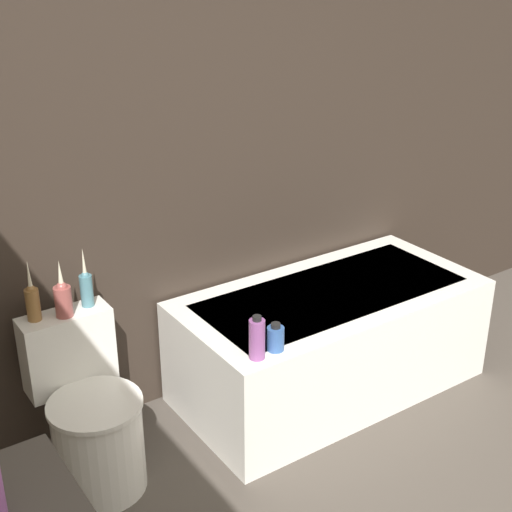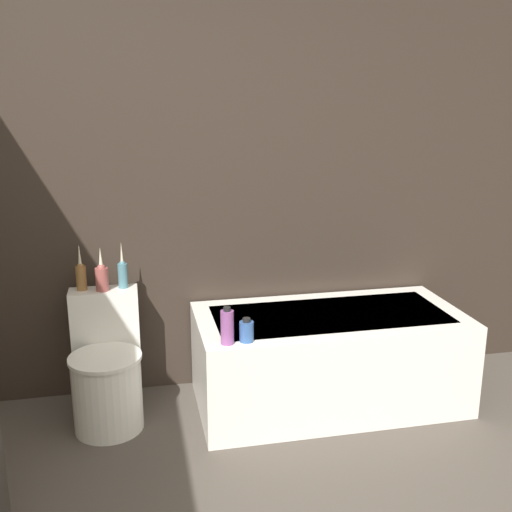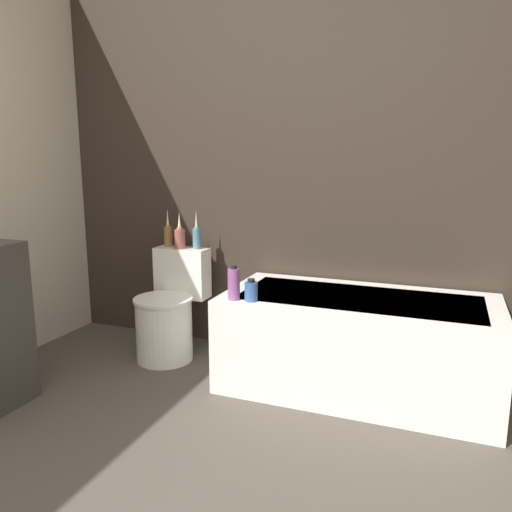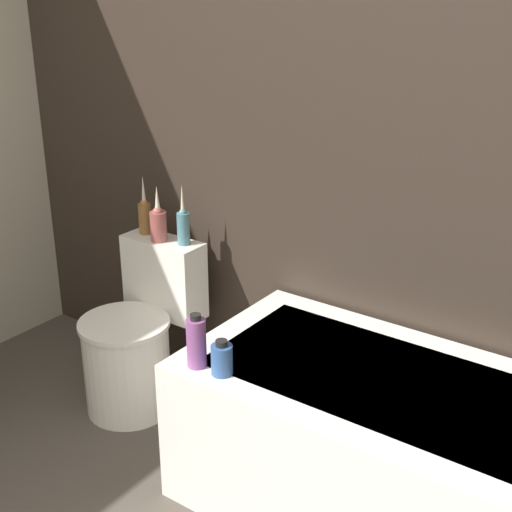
{
  "view_description": "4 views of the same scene",
  "coord_description": "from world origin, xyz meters",
  "px_view_note": "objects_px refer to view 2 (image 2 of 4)",
  "views": [
    {
      "loc": [
        -1.34,
        -0.52,
        2.13
      ],
      "look_at": [
        0.25,
        1.8,
        0.89
      ],
      "focal_mm": 50.0,
      "sensor_mm": 36.0,
      "label": 1
    },
    {
      "loc": [
        -0.35,
        -1.21,
        1.77
      ],
      "look_at": [
        0.27,
        1.69,
        0.97
      ],
      "focal_mm": 42.0,
      "sensor_mm": 36.0,
      "label": 2
    },
    {
      "loc": [
        1.18,
        -0.9,
        1.33
      ],
      "look_at": [
        0.18,
        1.7,
        0.78
      ],
      "focal_mm": 35.0,
      "sensor_mm": 36.0,
      "label": 3
    },
    {
      "loc": [
        1.48,
        -0.03,
        1.81
      ],
      "look_at": [
        0.25,
        1.7,
        0.95
      ],
      "focal_mm": 50.0,
      "sensor_mm": 36.0,
      "label": 4
    }
  ],
  "objects_px": {
    "toilet": "(107,373)",
    "shampoo_bottle_short": "(247,331)",
    "bathtub": "(329,358)",
    "vase_gold": "(81,275)",
    "shampoo_bottle_tall": "(227,327)",
    "vase_silver": "(102,276)",
    "vase_bronze": "(123,273)"
  },
  "relations": [
    {
      "from": "vase_gold",
      "to": "shampoo_bottle_tall",
      "type": "height_order",
      "value": "vase_gold"
    },
    {
      "from": "toilet",
      "to": "vase_gold",
      "type": "relative_size",
      "value": 2.74
    },
    {
      "from": "toilet",
      "to": "vase_silver",
      "type": "xyz_separation_m",
      "value": [
        0.0,
        0.18,
        0.5
      ]
    },
    {
      "from": "shampoo_bottle_tall",
      "to": "shampoo_bottle_short",
      "type": "distance_m",
      "value": 0.11
    },
    {
      "from": "toilet",
      "to": "vase_bronze",
      "type": "xyz_separation_m",
      "value": [
        0.11,
        0.21,
        0.51
      ]
    },
    {
      "from": "shampoo_bottle_tall",
      "to": "vase_silver",
      "type": "bearing_deg",
      "value": 141.32
    },
    {
      "from": "bathtub",
      "to": "vase_silver",
      "type": "distance_m",
      "value": 1.39
    },
    {
      "from": "bathtub",
      "to": "shampoo_bottle_short",
      "type": "xyz_separation_m",
      "value": [
        -0.55,
        -0.28,
        0.33
      ]
    },
    {
      "from": "bathtub",
      "to": "toilet",
      "type": "relative_size",
      "value": 2.14
    },
    {
      "from": "bathtub",
      "to": "vase_silver",
      "type": "height_order",
      "value": "vase_silver"
    },
    {
      "from": "bathtub",
      "to": "vase_bronze",
      "type": "height_order",
      "value": "vase_bronze"
    },
    {
      "from": "bathtub",
      "to": "vase_gold",
      "type": "height_order",
      "value": "vase_gold"
    },
    {
      "from": "vase_gold",
      "to": "vase_bronze",
      "type": "bearing_deg",
      "value": -1.17
    },
    {
      "from": "toilet",
      "to": "shampoo_bottle_short",
      "type": "height_order",
      "value": "toilet"
    },
    {
      "from": "toilet",
      "to": "shampoo_bottle_tall",
      "type": "distance_m",
      "value": 0.78
    },
    {
      "from": "vase_gold",
      "to": "shampoo_bottle_tall",
      "type": "xyz_separation_m",
      "value": [
        0.73,
        -0.53,
        -0.16
      ]
    },
    {
      "from": "toilet",
      "to": "shampoo_bottle_short",
      "type": "xyz_separation_m",
      "value": [
        0.72,
        -0.31,
        0.31
      ]
    },
    {
      "from": "shampoo_bottle_tall",
      "to": "toilet",
      "type": "bearing_deg",
      "value": 152.67
    },
    {
      "from": "toilet",
      "to": "shampoo_bottle_tall",
      "type": "relative_size",
      "value": 3.66
    },
    {
      "from": "vase_bronze",
      "to": "shampoo_bottle_short",
      "type": "bearing_deg",
      "value": -40.5
    },
    {
      "from": "shampoo_bottle_tall",
      "to": "bathtub",
      "type": "bearing_deg",
      "value": 24.39
    },
    {
      "from": "bathtub",
      "to": "vase_gold",
      "type": "bearing_deg",
      "value": 170.18
    },
    {
      "from": "vase_gold",
      "to": "vase_bronze",
      "type": "xyz_separation_m",
      "value": [
        0.23,
        -0.0,
        0.0
      ]
    },
    {
      "from": "vase_gold",
      "to": "vase_silver",
      "type": "xyz_separation_m",
      "value": [
        0.11,
        -0.04,
        -0.0
      ]
    },
    {
      "from": "shampoo_bottle_short",
      "to": "vase_gold",
      "type": "bearing_deg",
      "value": 147.9
    },
    {
      "from": "bathtub",
      "to": "vase_gold",
      "type": "distance_m",
      "value": 1.5
    },
    {
      "from": "toilet",
      "to": "vase_bronze",
      "type": "distance_m",
      "value": 0.56
    },
    {
      "from": "bathtub",
      "to": "vase_gold",
      "type": "xyz_separation_m",
      "value": [
        -1.38,
        0.24,
        0.52
      ]
    },
    {
      "from": "shampoo_bottle_tall",
      "to": "vase_bronze",
      "type": "bearing_deg",
      "value": 133.83
    },
    {
      "from": "bathtub",
      "to": "vase_silver",
      "type": "relative_size",
      "value": 6.19
    },
    {
      "from": "vase_bronze",
      "to": "shampoo_bottle_short",
      "type": "distance_m",
      "value": 0.82
    },
    {
      "from": "bathtub",
      "to": "shampoo_bottle_short",
      "type": "relative_size",
      "value": 12.21
    }
  ]
}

